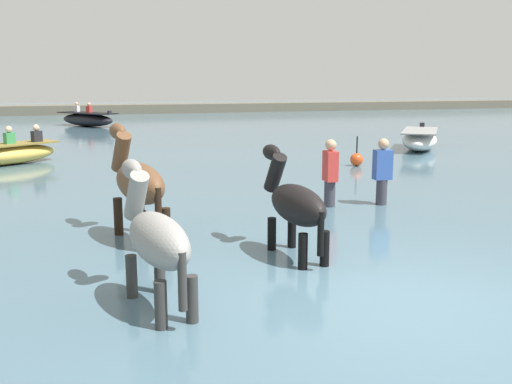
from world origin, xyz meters
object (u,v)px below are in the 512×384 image
at_px(boat_distant_west, 420,140).
at_px(channel_buoy, 357,159).
at_px(boat_far_inshore, 87,119).
at_px(person_wading_close, 330,182).
at_px(person_wading_mid, 382,180).
at_px(boat_distant_east, 10,153).
at_px(horse_trailing_bay, 138,186).
at_px(horse_flank_grey, 156,243).
at_px(horse_lead_black, 295,207).

height_order(boat_distant_west, channel_buoy, channel_buoy).
bearing_deg(channel_buoy, boat_far_inshore, 113.51).
bearing_deg(boat_far_inshore, channel_buoy, -66.49).
height_order(person_wading_close, channel_buoy, person_wading_close).
bearing_deg(person_wading_mid, boat_distant_east, 133.98).
xyz_separation_m(boat_far_inshore, boat_distant_west, (10.41, -12.96, -0.02)).
height_order(horse_trailing_bay, person_wading_close, horse_trailing_bay).
xyz_separation_m(horse_flank_grey, person_wading_close, (3.54, 3.89, -0.22)).
height_order(horse_lead_black, person_wading_close, horse_lead_black).
bearing_deg(horse_trailing_bay, boat_distant_west, 41.05).
height_order(horse_lead_black, channel_buoy, horse_lead_black).
height_order(horse_trailing_bay, boat_distant_east, horse_trailing_bay).
bearing_deg(boat_far_inshore, person_wading_close, -78.32).
bearing_deg(person_wading_mid, boat_distant_west, 54.21).
height_order(horse_trailing_bay, channel_buoy, horse_trailing_bay).
relative_size(horse_flank_grey, boat_far_inshore, 0.52).
bearing_deg(boat_distant_west, horse_flank_grey, -131.42).
xyz_separation_m(horse_trailing_bay, channel_buoy, (6.17, 5.73, -0.61)).
relative_size(person_wading_mid, channel_buoy, 2.07).
bearing_deg(channel_buoy, horse_flank_grey, -126.68).
relative_size(boat_far_inshore, boat_distant_west, 1.14).
relative_size(person_wading_close, channel_buoy, 2.07).
distance_m(person_wading_close, channel_buoy, 5.19).
bearing_deg(person_wading_mid, horse_lead_black, -135.68).
bearing_deg(horse_trailing_bay, person_wading_close, 20.29).
bearing_deg(boat_far_inshore, horse_lead_black, -83.65).
bearing_deg(person_wading_close, horse_lead_black, -121.51).
xyz_separation_m(boat_distant_east, person_wading_mid, (7.18, -7.44, 0.17)).
relative_size(horse_flank_grey, person_wading_close, 1.12).
xyz_separation_m(boat_distant_west, person_wading_mid, (-5.26, -7.30, 0.14)).
bearing_deg(horse_lead_black, channel_buoy, 58.79).
height_order(horse_trailing_bay, boat_distant_west, horse_trailing_bay).
bearing_deg(boat_distant_east, person_wading_mid, -46.02).
xyz_separation_m(horse_flank_grey, person_wading_mid, (4.52, 3.79, -0.22)).
bearing_deg(horse_trailing_bay, boat_far_inshore, 91.78).
bearing_deg(boat_distant_east, horse_lead_black, -65.41).
height_order(boat_distant_west, person_wading_mid, person_wading_mid).
height_order(boat_distant_east, person_wading_close, person_wading_close).
distance_m(horse_trailing_bay, person_wading_close, 3.75).
relative_size(boat_distant_west, person_wading_close, 1.89).
distance_m(horse_trailing_bay, horse_flank_grey, 2.60).
relative_size(horse_flank_grey, channel_buoy, 2.33).
bearing_deg(person_wading_close, horse_trailing_bay, -159.71).
bearing_deg(horse_flank_grey, horse_trailing_bay, 89.15).
bearing_deg(channel_buoy, horse_trailing_bay, -137.10).
distance_m(boat_distant_east, person_wading_close, 9.60).
relative_size(boat_distant_east, person_wading_close, 1.65).
xyz_separation_m(horse_lead_black, horse_trailing_bay, (-1.87, 1.36, 0.14)).
height_order(horse_trailing_bay, boat_far_inshore, horse_trailing_bay).
height_order(boat_far_inshore, boat_distant_west, boat_far_inshore).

